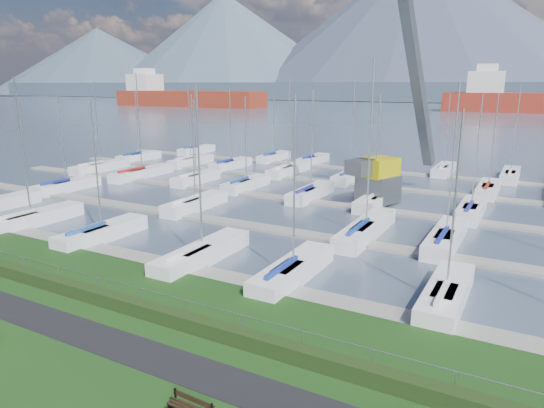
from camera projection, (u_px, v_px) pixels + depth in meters
The scene contains 10 objects.
path at pixel (108, 342), 21.34m from camera, with size 160.00×2.00×0.04m, color black.
water at pixel (507, 107), 245.19m from camera, with size 800.00×540.00×0.20m, color #475568.
hedge at pixel (149, 311), 23.47m from camera, with size 80.00×0.70×0.70m, color #1E3112.
fence at pixel (154, 292), 23.60m from camera, with size 0.04×0.04×80.00m, color gray.
foothill at pixel (516, 92), 303.20m from camera, with size 900.00×80.00×12.00m, color #414F5F.
mountains at pixel (539, 33), 353.44m from camera, with size 1190.00×360.00×115.00m.
docks at pixel (343, 206), 46.07m from camera, with size 90.00×41.60×0.25m.
crane at pixel (388, 145), 46.64m from camera, with size 5.94×13.49×22.35m.
cargo_ship_west at pixel (182, 98), 250.07m from camera, with size 82.50×18.98×21.50m.
sailboat_fleet at pixel (337, 144), 47.40m from camera, with size 76.32×49.66×13.30m.
Camera 1 is at (15.58, -16.40, 11.06)m, focal length 32.00 mm.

